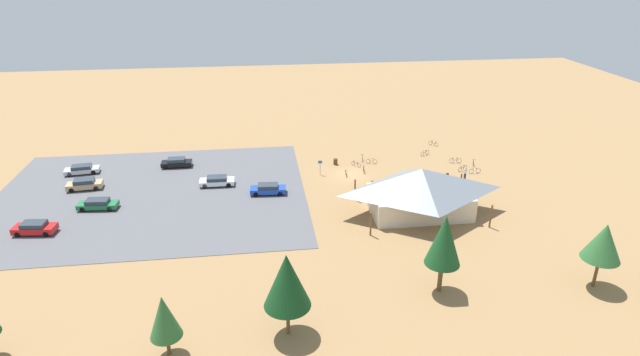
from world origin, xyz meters
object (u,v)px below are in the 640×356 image
at_px(bicycle_green_mid_cluster, 364,170).
at_px(car_white_back_corner, 217,181).
at_px(bicycle_yellow_yard_right, 346,173).
at_px(bicycle_teal_yard_left, 433,143).
at_px(pine_far_east, 444,240).
at_px(bicycle_green_lone_west, 425,153).
at_px(bicycle_red_yard_front, 356,164).
at_px(car_black_far_end, 177,162).
at_px(visitor_near_lot, 447,178).
at_px(visitor_at_bikes, 465,173).
at_px(bicycle_silver_by_bin, 371,185).
at_px(bicycle_white_near_sign, 475,171).
at_px(bicycle_yellow_edge_south, 372,161).
at_px(car_blue_mid_lot, 268,189).
at_px(car_red_end_stall, 35,228).
at_px(visitor_by_pavilion, 466,189).
at_px(bicycle_purple_front_row, 473,163).
at_px(bicycle_orange_back_row, 362,158).
at_px(bicycle_blue_yard_center, 455,161).
at_px(bike_pavilion, 420,188).
at_px(car_green_near_entry, 98,204).
at_px(pine_mideast, 287,281).
at_px(pine_far_west, 164,317).
at_px(car_silver_inner_stall, 82,169).
at_px(lot_sign, 320,165).
at_px(bicycle_black_trailside, 463,168).
at_px(car_tan_aisle_side, 84,184).
at_px(trash_bin, 335,162).

distance_m(bicycle_green_mid_cluster, car_white_back_corner, 20.61).
bearing_deg(bicycle_yellow_yard_right, bicycle_teal_yard_left, -147.54).
height_order(pine_far_east, bicycle_green_lone_west, pine_far_east).
relative_size(bicycle_red_yard_front, car_black_far_end, 0.31).
bearing_deg(visitor_near_lot, visitor_at_bikes, -160.56).
distance_m(bicycle_green_lone_west, bicycle_silver_by_bin, 15.12).
distance_m(bicycle_white_near_sign, bicycle_yellow_edge_south, 14.79).
bearing_deg(bicycle_teal_yard_left, car_blue_mid_lot, 28.77).
bearing_deg(car_white_back_corner, bicycle_green_lone_west, -166.78).
bearing_deg(car_red_end_stall, visitor_by_pavilion, -176.38).
bearing_deg(bicycle_purple_front_row, visitor_near_lot, 43.36).
distance_m(bicycle_orange_back_row, bicycle_blue_yard_center, 13.79).
xyz_separation_m(bicycle_yellow_edge_south, car_blue_mid_lot, (15.64, 8.63, 0.35)).
height_order(bike_pavilion, pine_far_east, pine_far_east).
relative_size(bicycle_yellow_yard_right, bicycle_orange_back_row, 0.96).
height_order(pine_far_east, bicycle_green_mid_cluster, pine_far_east).
bearing_deg(car_green_near_entry, bicycle_green_mid_cluster, -168.25).
xyz_separation_m(pine_mideast, car_black_far_end, (13.41, -38.23, -4.43)).
bearing_deg(car_blue_mid_lot, bicycle_green_mid_cluster, -158.11).
distance_m(car_blue_mid_lot, visitor_at_bikes, 27.12).
relative_size(pine_far_west, bicycle_green_lone_west, 3.43).
xyz_separation_m(bicycle_yellow_yard_right, bicycle_purple_front_row, (-19.25, -1.33, 0.01)).
distance_m(pine_far_east, bicycle_silver_by_bin, 24.06).
relative_size(bicycle_purple_front_row, bicycle_yellow_edge_south, 0.97).
bearing_deg(bike_pavilion, visitor_near_lot, -129.16).
relative_size(car_blue_mid_lot, car_silver_inner_stall, 0.98).
height_order(pine_far_east, bicycle_silver_by_bin, pine_far_east).
bearing_deg(lot_sign, visitor_near_lot, 161.99).
bearing_deg(bicycle_green_mid_cluster, visitor_by_pavilion, 140.81).
distance_m(bicycle_black_trailside, car_red_end_stall, 55.20).
distance_m(pine_mideast, car_green_near_entry, 33.54).
distance_m(pine_far_west, bicycle_yellow_yard_right, 38.74).
distance_m(bicycle_teal_yard_left, visitor_near_lot, 15.26).
bearing_deg(car_tan_aisle_side, bicycle_blue_yard_center, -177.16).
bearing_deg(bicycle_yellow_yard_right, visitor_near_lot, 160.68).
height_order(bicycle_black_trailside, car_red_end_stall, car_red_end_stall).
xyz_separation_m(bicycle_yellow_yard_right, car_green_near_entry, (31.82, 6.32, 0.34)).
xyz_separation_m(bike_pavilion, pine_mideast, (17.14, 19.43, 1.89)).
height_order(bike_pavilion, visitor_at_bikes, bike_pavilion).
bearing_deg(trash_bin, car_tan_aisle_side, 7.25).
relative_size(pine_mideast, bicycle_silver_by_bin, 4.88).
xyz_separation_m(trash_bin, car_green_near_entry, (31.01, 10.65, 0.24)).
bearing_deg(lot_sign, car_green_near_entry, 14.19).
distance_m(bike_pavilion, car_green_near_entry, 38.99).
height_order(bicycle_blue_yard_center, car_red_end_stall, car_red_end_stall).
distance_m(pine_far_east, car_silver_inner_stall, 52.77).
bearing_deg(bicycle_silver_by_bin, car_red_end_stall, 10.53).
height_order(bike_pavilion, visitor_near_lot, bike_pavilion).
distance_m(bicycle_teal_yard_left, visitor_by_pavilion, 18.91).
relative_size(pine_far_east, visitor_by_pavilion, 4.62).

